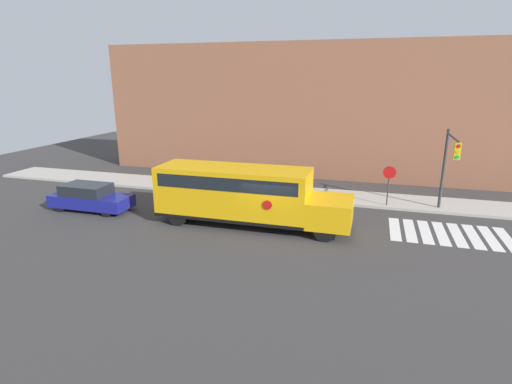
{
  "coord_description": "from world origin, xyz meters",
  "views": [
    {
      "loc": [
        4.33,
        -17.56,
        7.16
      ],
      "look_at": [
        -1.08,
        1.06,
        1.6
      ],
      "focal_mm": 28.0,
      "sensor_mm": 36.0,
      "label": 1
    }
  ],
  "objects_px": {
    "parked_car": "(90,197)",
    "traffic_light": "(449,161)",
    "school_bus": "(242,193)",
    "stop_sign": "(389,180)"
  },
  "relations": [
    {
      "from": "parked_car",
      "to": "traffic_light",
      "type": "height_order",
      "value": "traffic_light"
    },
    {
      "from": "school_bus",
      "to": "stop_sign",
      "type": "xyz_separation_m",
      "value": [
        7.09,
        4.78,
        -0.05
      ]
    },
    {
      "from": "parked_car",
      "to": "traffic_light",
      "type": "xyz_separation_m",
      "value": [
        18.78,
        4.35,
        2.31
      ]
    },
    {
      "from": "school_bus",
      "to": "traffic_light",
      "type": "relative_size",
      "value": 2.13
    },
    {
      "from": "school_bus",
      "to": "parked_car",
      "type": "bearing_deg",
      "value": -178.49
    },
    {
      "from": "parked_car",
      "to": "traffic_light",
      "type": "bearing_deg",
      "value": 13.05
    },
    {
      "from": "school_bus",
      "to": "traffic_light",
      "type": "distance_m",
      "value": 10.8
    },
    {
      "from": "school_bus",
      "to": "traffic_light",
      "type": "xyz_separation_m",
      "value": [
        9.89,
        4.12,
        1.38
      ]
    },
    {
      "from": "school_bus",
      "to": "traffic_light",
      "type": "bearing_deg",
      "value": 22.62
    },
    {
      "from": "traffic_light",
      "to": "school_bus",
      "type": "bearing_deg",
      "value": -157.38
    }
  ]
}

